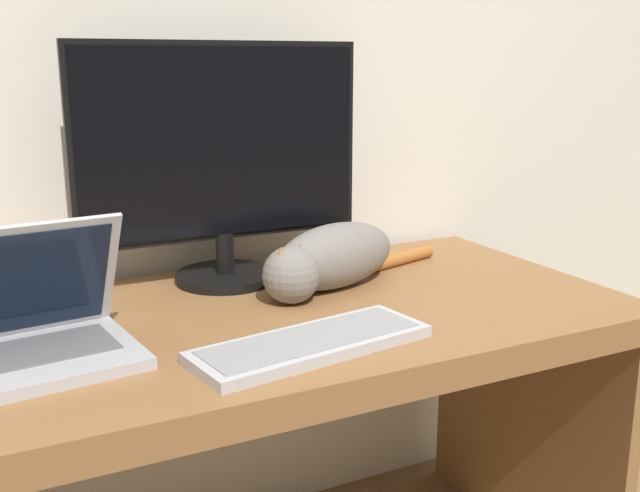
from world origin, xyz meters
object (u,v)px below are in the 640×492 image
monitor (222,160)px  external_keyboard (311,344)px  laptop (23,336)px  cat (330,257)px

monitor → external_keyboard: 0.53m
monitor → external_keyboard: bearing=-91.2°
laptop → external_keyboard: (0.44, -0.16, -0.04)m
laptop → external_keyboard: bearing=-25.9°
external_keyboard → laptop: bearing=152.1°
laptop → cat: 0.65m
monitor → cat: size_ratio=1.22×
external_keyboard → cat: bearing=48.7°
monitor → cat: (0.18, -0.16, -0.20)m
laptop → external_keyboard: laptop is taller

